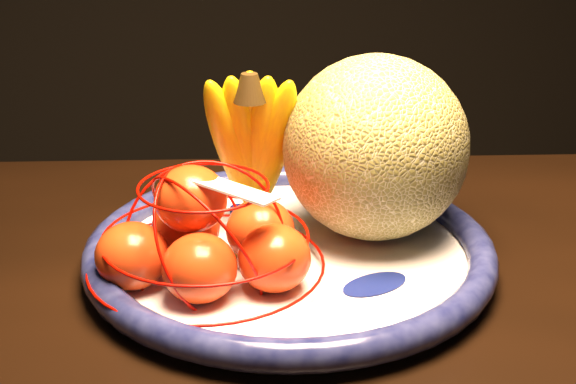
{
  "coord_description": "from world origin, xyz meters",
  "views": [
    {
      "loc": [
        0.18,
        -0.45,
        1.12
      ],
      "look_at": [
        0.28,
        0.21,
        0.84
      ],
      "focal_mm": 50.0,
      "sensor_mm": 36.0,
      "label": 1
    }
  ],
  "objects": [
    {
      "name": "fruit_bowl",
      "position": [
        0.28,
        0.2,
        0.79
      ],
      "size": [
        0.38,
        0.38,
        0.03
      ],
      "rotation": [
        0.0,
        0.0,
        -0.2
      ],
      "color": "white",
      "rests_on": "dining_table"
    },
    {
      "name": "cantaloupe",
      "position": [
        0.36,
        0.23,
        0.87
      ],
      "size": [
        0.17,
        0.17,
        0.17
      ],
      "primitive_type": "sphere",
      "color": "olive",
      "rests_on": "fruit_bowl"
    },
    {
      "name": "banana_bunch",
      "position": [
        0.25,
        0.27,
        0.87
      ],
      "size": [
        0.11,
        0.11,
        0.17
      ],
      "rotation": [
        0.0,
        0.0,
        -0.15
      ],
      "color": "yellow",
      "rests_on": "fruit_bowl"
    },
    {
      "name": "mandarin_bag",
      "position": [
        0.2,
        0.16,
        0.82
      ],
      "size": [
        0.26,
        0.26,
        0.13
      ],
      "rotation": [
        0.0,
        0.0,
        -0.32
      ],
      "color": "#FB4111",
      "rests_on": "fruit_bowl"
    },
    {
      "name": "price_tag",
      "position": [
        0.22,
        0.14,
        0.87
      ],
      "size": [
        0.07,
        0.07,
        0.01
      ],
      "primitive_type": "cube",
      "rotation": [
        -0.14,
        0.1,
        -0.64
      ],
      "color": "white",
      "rests_on": "mandarin_bag"
    }
  ]
}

